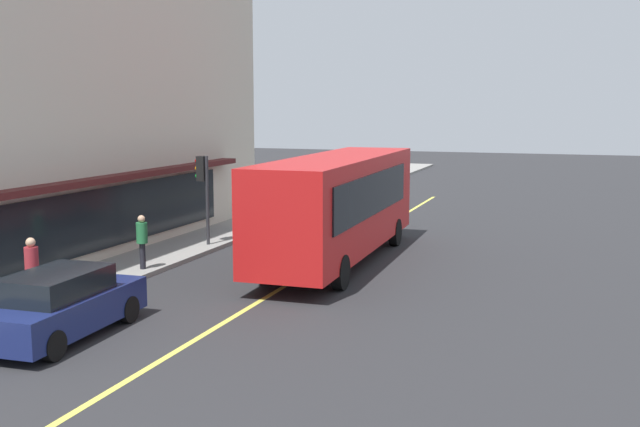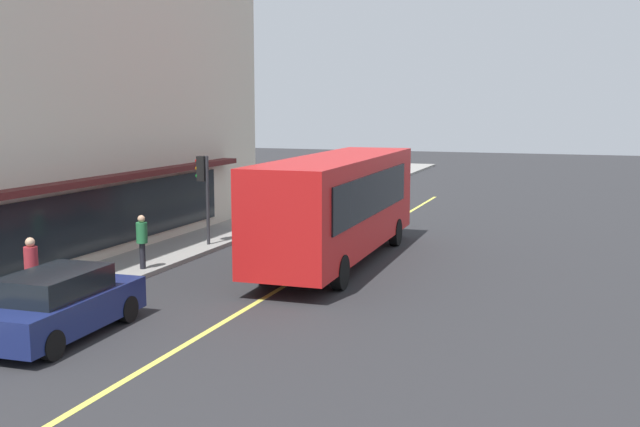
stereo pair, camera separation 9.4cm
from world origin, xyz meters
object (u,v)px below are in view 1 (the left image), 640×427
bus (339,203)px  pedestrian_near_storefront (142,237)px  traffic_light (203,179)px  car_navy (60,305)px  pedestrian_waiting (32,265)px

bus → pedestrian_near_storefront: (-3.64, 5.15, -0.83)m
traffic_light → pedestrian_near_storefront: bearing=-177.4°
bus → car_navy: 10.38m
car_navy → bus: bearing=-18.9°
bus → traffic_light: bearing=82.7°
bus → pedestrian_waiting: bearing=147.2°
traffic_light → car_navy: 10.78m
pedestrian_waiting → car_navy: bearing=-126.4°
pedestrian_waiting → pedestrian_near_storefront: size_ratio=1.04×
car_navy → pedestrian_waiting: bearing=53.6°
bus → car_navy: bearing=161.1°
car_navy → pedestrian_near_storefront: bearing=16.6°
traffic_light → pedestrian_waiting: size_ratio=1.83×
traffic_light → pedestrian_near_storefront: traffic_light is taller
bus → car_navy: size_ratio=2.56×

